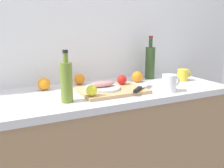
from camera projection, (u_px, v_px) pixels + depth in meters
back_wall at (62, 33)px, 1.68m from camera, size 3.20×0.05×2.50m
kitchen_counter at (81, 160)px, 1.58m from camera, size 2.00×0.60×0.90m
cutting_board at (112, 90)px, 1.51m from camera, size 0.40×0.29×0.02m
white_plate at (103, 88)px, 1.50m from camera, size 0.22×0.22×0.01m
fish_fillet at (103, 84)px, 1.49m from camera, size 0.16×0.07×0.04m
chef_knife at (140, 88)px, 1.50m from camera, size 0.24×0.21×0.02m
lemon_0 at (92, 90)px, 1.34m from camera, size 0.06×0.06×0.06m
tomato_0 at (122, 80)px, 1.61m from camera, size 0.07×0.07×0.07m
olive_oil_bottle at (67, 81)px, 1.28m from camera, size 0.06×0.06×0.28m
wine_bottle at (150, 62)px, 1.88m from camera, size 0.07×0.07×0.33m
coffee_mug_0 at (169, 83)px, 1.51m from camera, size 0.13×0.09×0.11m
coffee_mug_1 at (183, 75)px, 1.82m from camera, size 0.12×0.08×0.09m
orange_0 at (44, 84)px, 1.54m from camera, size 0.08×0.08×0.08m
orange_1 at (79, 79)px, 1.69m from camera, size 0.08×0.08×0.08m
orange_2 at (137, 77)px, 1.77m from camera, size 0.08×0.08×0.08m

